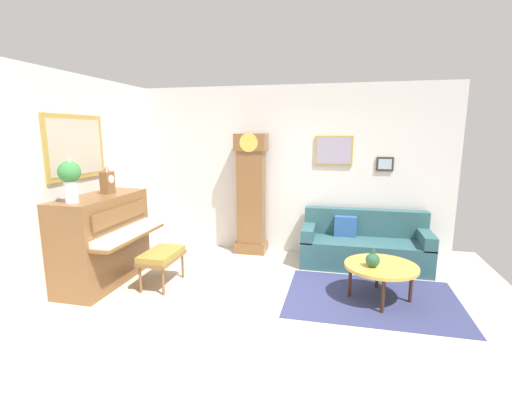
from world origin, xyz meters
name	(u,v)px	position (x,y,z in m)	size (l,w,h in m)	color
ground_plane	(256,317)	(0.00, 0.00, -0.05)	(6.40, 6.00, 0.10)	beige
wall_left	(51,184)	(-2.60, 0.01, 1.41)	(0.13, 4.90, 2.80)	silver
wall_back	(288,171)	(0.01, 2.40, 1.40)	(5.30, 0.13, 2.80)	silver
area_rug	(372,298)	(1.33, 0.70, 0.00)	(2.10, 1.50, 0.01)	navy
piano	(103,239)	(-2.23, 0.43, 0.61)	(0.87, 1.44, 1.21)	brown
piano_bench	(162,256)	(-1.42, 0.51, 0.41)	(0.42, 0.70, 0.48)	brown
grandfather_clock	(251,197)	(-0.58, 2.15, 0.96)	(0.52, 0.34, 2.03)	brown
couch	(364,245)	(1.28, 1.95, 0.31)	(1.90, 0.80, 0.84)	#2D565B
coffee_table	(381,267)	(1.41, 0.71, 0.42)	(0.88, 0.88, 0.45)	gold
mantel_clock	(107,181)	(-2.23, 0.62, 1.39)	(0.13, 0.18, 0.38)	brown
flower_vase	(70,177)	(-2.23, -0.09, 1.53)	(0.26, 0.26, 0.58)	silver
green_jug	(373,260)	(1.30, 0.61, 0.54)	(0.17, 0.17, 0.24)	#234C33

